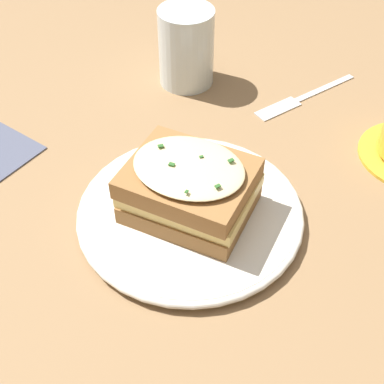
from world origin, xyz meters
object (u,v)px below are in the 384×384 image
at_px(fork, 296,100).
at_px(water_glass, 186,47).
at_px(sandwich, 191,189).
at_px(dinner_plate, 192,214).

bearing_deg(fork, water_glass, 36.96).
bearing_deg(water_glass, sandwich, -33.66).
height_order(dinner_plate, fork, dinner_plate).
height_order(water_glass, fork, water_glass).
distance_m(sandwich, fork, 0.27).
bearing_deg(sandwich, dinner_plate, 83.46).
bearing_deg(fork, dinner_plate, 112.38).
relative_size(water_glass, fork, 0.62).
distance_m(water_glass, fork, 0.17).
bearing_deg(fork, sandwich, 112.29).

